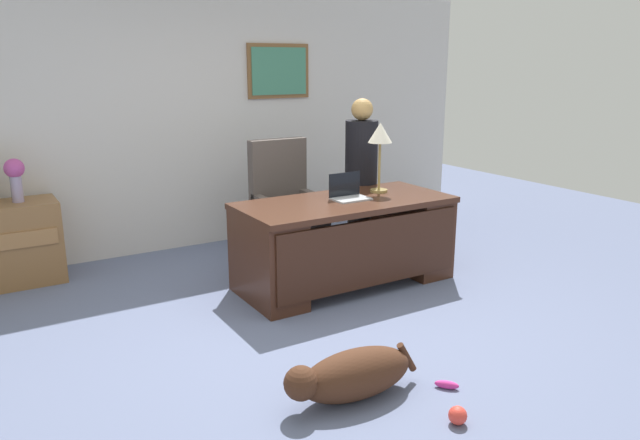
{
  "coord_description": "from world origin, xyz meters",
  "views": [
    {
      "loc": [
        -2.19,
        -3.57,
        1.94
      ],
      "look_at": [
        0.17,
        0.3,
        0.75
      ],
      "focal_mm": 33.85,
      "sensor_mm": 36.0,
      "label": 1
    }
  ],
  "objects_px": {
    "armchair": "(286,209)",
    "dog_toy_ball": "(458,415)",
    "desk_lamp": "(380,137)",
    "vase_with_flowers": "(15,175)",
    "dog_lying": "(351,375)",
    "laptop": "(348,193)",
    "dog_toy_plush": "(447,385)",
    "desk": "(347,239)",
    "person_standing": "(361,178)"
  },
  "relations": [
    {
      "from": "desk",
      "to": "person_standing",
      "type": "xyz_separation_m",
      "value": [
        0.56,
        0.59,
        0.4
      ]
    },
    {
      "from": "laptop",
      "to": "desk_lamp",
      "type": "distance_m",
      "value": 0.61
    },
    {
      "from": "person_standing",
      "to": "dog_toy_ball",
      "type": "height_order",
      "value": "person_standing"
    },
    {
      "from": "person_standing",
      "to": "dog_lying",
      "type": "xyz_separation_m",
      "value": [
        -1.6,
        -2.19,
        -0.67
      ]
    },
    {
      "from": "desk",
      "to": "vase_with_flowers",
      "type": "xyz_separation_m",
      "value": [
        -2.43,
        1.58,
        0.56
      ]
    },
    {
      "from": "laptop",
      "to": "vase_with_flowers",
      "type": "xyz_separation_m",
      "value": [
        -2.48,
        1.52,
        0.16
      ]
    },
    {
      "from": "desk_lamp",
      "to": "dog_toy_ball",
      "type": "xyz_separation_m",
      "value": [
        -1.14,
        -2.27,
        -1.23
      ]
    },
    {
      "from": "dog_toy_ball",
      "to": "vase_with_flowers",
      "type": "bearing_deg",
      "value": 115.34
    },
    {
      "from": "laptop",
      "to": "dog_lying",
      "type": "bearing_deg",
      "value": -123.28
    },
    {
      "from": "person_standing",
      "to": "dog_lying",
      "type": "height_order",
      "value": "person_standing"
    },
    {
      "from": "armchair",
      "to": "laptop",
      "type": "distance_m",
      "value": 0.92
    },
    {
      "from": "laptop",
      "to": "person_standing",
      "type": "bearing_deg",
      "value": 46.03
    },
    {
      "from": "dog_lying",
      "to": "dog_toy_ball",
      "type": "bearing_deg",
      "value": -55.68
    },
    {
      "from": "person_standing",
      "to": "dog_lying",
      "type": "relative_size",
      "value": 1.77
    },
    {
      "from": "armchair",
      "to": "dog_toy_ball",
      "type": "bearing_deg",
      "value": -100.47
    },
    {
      "from": "armchair",
      "to": "dog_lying",
      "type": "relative_size",
      "value": 1.33
    },
    {
      "from": "dog_toy_ball",
      "to": "dog_toy_plush",
      "type": "bearing_deg",
      "value": 55.99
    },
    {
      "from": "desk",
      "to": "vase_with_flowers",
      "type": "relative_size",
      "value": 4.9
    },
    {
      "from": "dog_lying",
      "to": "dog_toy_plush",
      "type": "bearing_deg",
      "value": -20.55
    },
    {
      "from": "desk",
      "to": "laptop",
      "type": "height_order",
      "value": "laptop"
    },
    {
      "from": "desk",
      "to": "armchair",
      "type": "bearing_deg",
      "value": 97.54
    },
    {
      "from": "armchair",
      "to": "vase_with_flowers",
      "type": "relative_size",
      "value": 3.11
    },
    {
      "from": "vase_with_flowers",
      "to": "dog_toy_plush",
      "type": "xyz_separation_m",
      "value": [
        1.96,
        -3.39,
        -0.96
      ]
    },
    {
      "from": "laptop",
      "to": "desk_lamp",
      "type": "relative_size",
      "value": 0.5
    },
    {
      "from": "person_standing",
      "to": "armchair",
      "type": "bearing_deg",
      "value": 154.68
    },
    {
      "from": "desk",
      "to": "dog_toy_plush",
      "type": "bearing_deg",
      "value": -104.6
    },
    {
      "from": "desk",
      "to": "desk_lamp",
      "type": "relative_size",
      "value": 2.97
    },
    {
      "from": "armchair",
      "to": "desk_lamp",
      "type": "bearing_deg",
      "value": -52.89
    },
    {
      "from": "person_standing",
      "to": "desk_lamp",
      "type": "height_order",
      "value": "person_standing"
    },
    {
      "from": "armchair",
      "to": "dog_lying",
      "type": "bearing_deg",
      "value": -110.08
    },
    {
      "from": "dog_lying",
      "to": "laptop",
      "type": "xyz_separation_m",
      "value": [
        1.09,
        1.66,
        0.67
      ]
    },
    {
      "from": "dog_lying",
      "to": "laptop",
      "type": "height_order",
      "value": "laptop"
    },
    {
      "from": "armchair",
      "to": "laptop",
      "type": "xyz_separation_m",
      "value": [
        0.17,
        -0.85,
        0.31
      ]
    },
    {
      "from": "armchair",
      "to": "dog_toy_ball",
      "type": "relative_size",
      "value": 11.51
    },
    {
      "from": "desk_lamp",
      "to": "dog_toy_plush",
      "type": "distance_m",
      "value": 2.51
    },
    {
      "from": "desk",
      "to": "dog_toy_ball",
      "type": "xyz_separation_m",
      "value": [
        -0.68,
        -2.12,
        -0.37
      ]
    },
    {
      "from": "desk_lamp",
      "to": "dog_toy_plush",
      "type": "relative_size",
      "value": 4.28
    },
    {
      "from": "dog_lying",
      "to": "desk",
      "type": "bearing_deg",
      "value": 56.99
    },
    {
      "from": "dog_lying",
      "to": "laptop",
      "type": "distance_m",
      "value": 2.09
    },
    {
      "from": "laptop",
      "to": "vase_with_flowers",
      "type": "relative_size",
      "value": 0.83
    },
    {
      "from": "dog_lying",
      "to": "dog_toy_plush",
      "type": "height_order",
      "value": "dog_lying"
    },
    {
      "from": "armchair",
      "to": "dog_toy_ball",
      "type": "xyz_separation_m",
      "value": [
        -0.56,
        -3.04,
        -0.47
      ]
    },
    {
      "from": "desk",
      "to": "vase_with_flowers",
      "type": "distance_m",
      "value": 2.96
    },
    {
      "from": "person_standing",
      "to": "vase_with_flowers",
      "type": "xyz_separation_m",
      "value": [
        -3.0,
        0.99,
        0.16
      ]
    },
    {
      "from": "desk",
      "to": "dog_toy_ball",
      "type": "bearing_deg",
      "value": -107.8
    },
    {
      "from": "armchair",
      "to": "vase_with_flowers",
      "type": "distance_m",
      "value": 2.45
    },
    {
      "from": "person_standing",
      "to": "desk",
      "type": "bearing_deg",
      "value": -133.6
    },
    {
      "from": "vase_with_flowers",
      "to": "dog_toy_plush",
      "type": "relative_size",
      "value": 2.59
    },
    {
      "from": "desk",
      "to": "desk_lamp",
      "type": "distance_m",
      "value": 0.98
    },
    {
      "from": "desk_lamp",
      "to": "vase_with_flowers",
      "type": "xyz_separation_m",
      "value": [
        -2.89,
        1.43,
        -0.29
      ]
    }
  ]
}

